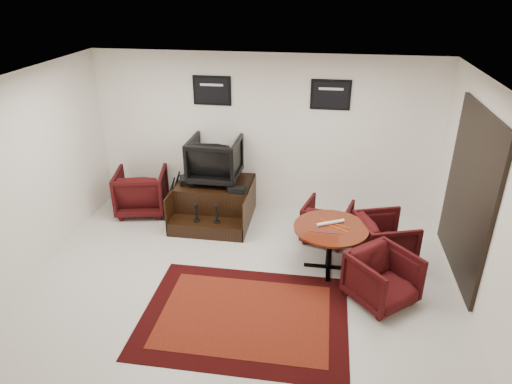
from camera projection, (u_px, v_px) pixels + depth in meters
The scene contains 16 objects.
ground at pixel (239, 287), 6.35m from camera, with size 6.00×6.00×0.00m, color silver.
room_shell at pixel (271, 167), 5.63m from camera, with size 6.02×5.02×2.81m.
area_rug at pixel (245, 316), 5.80m from camera, with size 2.59×1.95×0.01m.
shine_podium at pixel (215, 202), 8.03m from camera, with size 1.30×1.33×0.67m.
shine_chair at pixel (215, 157), 7.81m from camera, with size 0.84×0.79×0.87m, color black.
shoes_pair at pixel (186, 180), 7.88m from camera, with size 0.31×0.34×0.11m.
polish_kit at pixel (237, 189), 7.56m from camera, with size 0.27×0.19×0.09m, color black.
umbrella_black at pixel (169, 198), 7.90m from camera, with size 0.32×0.12×0.86m, color black, non-canonical shape.
umbrella_hooked at pixel (174, 192), 8.13m from camera, with size 0.32×0.12×0.87m, color black, non-canonical shape.
armchair_side at pixel (141, 189), 8.20m from camera, with size 0.86×0.81×0.89m, color black.
meeting_table at pixel (331, 232), 6.50m from camera, with size 1.06×1.06×0.69m.
table_chair_back at pixel (327, 220), 7.34m from camera, with size 0.71×0.66×0.73m, color black.
table_chair_window at pixel (385, 237), 6.79m from camera, with size 0.77×0.72×0.79m, color black.
table_chair_corner at pixel (383, 276), 5.92m from camera, with size 0.76×0.71×0.78m, color black.
paper_roll at pixel (331, 223), 6.53m from camera, with size 0.05×0.05×0.42m, color silver.
table_clutter at pixel (333, 227), 6.45m from camera, with size 0.56×0.39×0.01m.
Camera 1 is at (1.02, -5.07, 3.92)m, focal length 32.00 mm.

